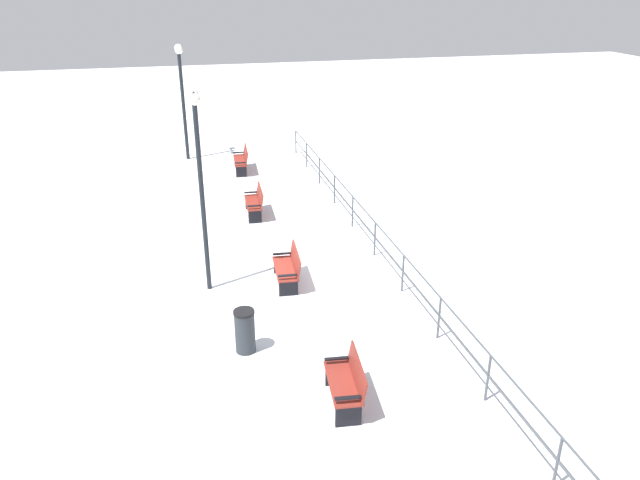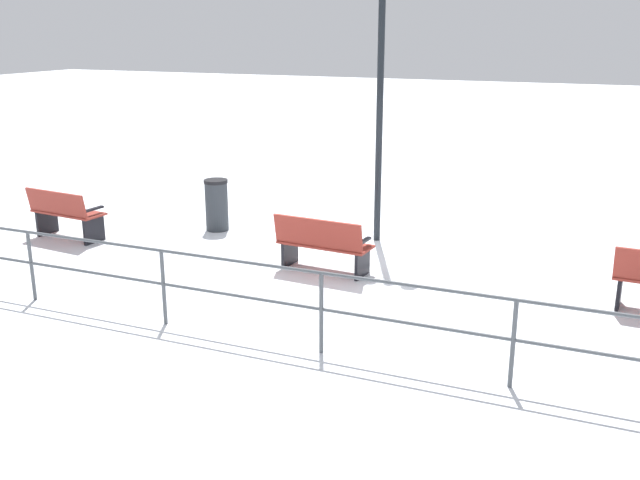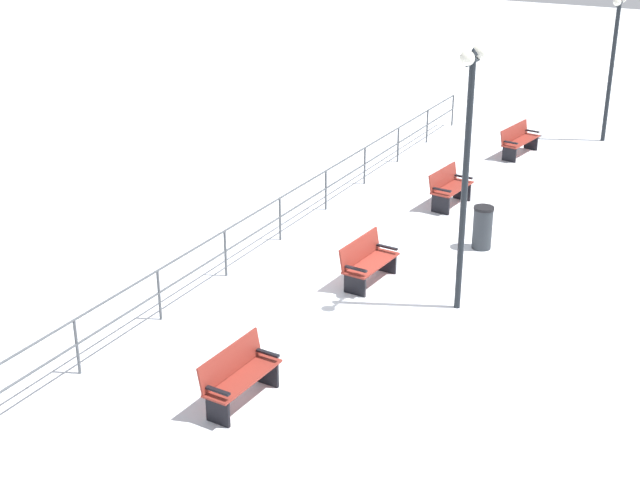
# 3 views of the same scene
# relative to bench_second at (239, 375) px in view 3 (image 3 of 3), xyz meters

# --- Properties ---
(ground_plane) EXTENTS (80.00, 80.00, 0.00)m
(ground_plane) POSITION_rel_bench_second_xyz_m (-0.05, 4.82, -0.47)
(ground_plane) COLOR white
(ground_plane) RESTS_ON ground
(bench_second) EXTENTS (0.59, 1.51, 0.90)m
(bench_second) POSITION_rel_bench_second_xyz_m (0.00, 0.00, 0.00)
(bench_second) COLOR maroon
(bench_second) RESTS_ON ground
(bench_third) EXTENTS (0.67, 1.48, 0.89)m
(bench_third) POSITION_rel_bench_second_xyz_m (-0.14, 4.82, -0.03)
(bench_third) COLOR maroon
(bench_third) RESTS_ON ground
(bench_fourth) EXTENTS (0.70, 1.40, 0.90)m
(bench_fourth) POSITION_rel_bench_second_xyz_m (-0.25, 9.65, -0.00)
(bench_fourth) COLOR maroon
(bench_fourth) RESTS_ON ground
(bench_fifth) EXTENTS (0.73, 1.68, 0.84)m
(bench_fifth) POSITION_rel_bench_second_xyz_m (0.00, 14.47, -0.02)
(bench_fifth) COLOR maroon
(bench_fifth) RESTS_ON ground
(lamppost_middle) EXTENTS (0.25, 0.86, 4.82)m
(lamppost_middle) POSITION_rel_bench_second_xyz_m (1.82, 4.61, 2.78)
(lamppost_middle) COLOR black
(lamppost_middle) RESTS_ON ground
(lamppost_far) EXTENTS (0.23, 0.97, 4.23)m
(lamppost_far) POSITION_rel_bench_second_xyz_m (1.82, 17.08, 2.26)
(lamppost_far) COLOR black
(lamppost_far) RESTS_ON ground
(waterfront_railing) EXTENTS (0.05, 23.51, 0.99)m
(waterfront_railing) POSITION_rel_bench_second_xyz_m (-2.74, 4.82, 0.21)
(waterfront_railing) COLOR #4C5156
(waterfront_railing) RESTS_ON ground
(trash_bin) EXTENTS (0.43, 0.43, 0.94)m
(trash_bin) POSITION_rel_bench_second_xyz_m (1.30, 7.52, 0.00)
(trash_bin) COLOR #2D3338
(trash_bin) RESTS_ON ground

